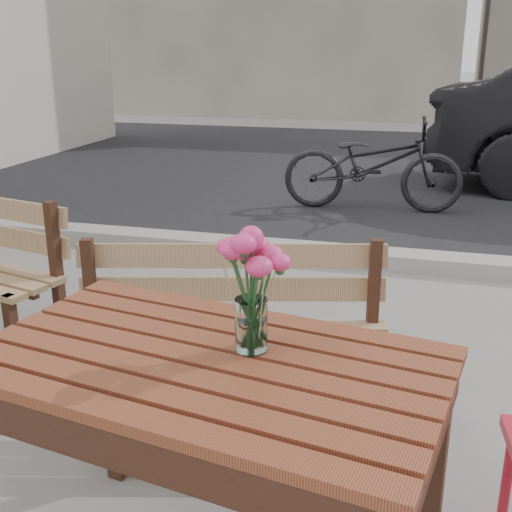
# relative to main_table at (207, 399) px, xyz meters

# --- Properties ---
(street) EXTENTS (30.00, 8.12, 0.12)m
(street) POSITION_rel_main_table_xyz_m (0.05, 5.23, -0.62)
(street) COLOR black
(street) RESTS_ON ground
(main_table) EXTENTS (1.37, 0.94, 0.78)m
(main_table) POSITION_rel_main_table_xyz_m (0.00, 0.00, 0.00)
(main_table) COLOR #5D2318
(main_table) RESTS_ON ground
(main_bench) EXTENTS (1.39, 0.72, 0.83)m
(main_bench) POSITION_rel_main_table_xyz_m (-0.21, 0.91, -0.15)
(main_bench) COLOR olive
(main_bench) RESTS_ON ground
(main_vase) EXTENTS (0.19, 0.19, 0.35)m
(main_vase) POSITION_rel_main_table_xyz_m (0.11, 0.08, 0.35)
(main_vase) COLOR white
(main_vase) RESTS_ON main_table
(bicycle) EXTENTS (1.78, 0.70, 0.92)m
(bicycle) POSITION_rel_main_table_xyz_m (0.02, 4.90, -0.19)
(bicycle) COLOR black
(bicycle) RESTS_ON ground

